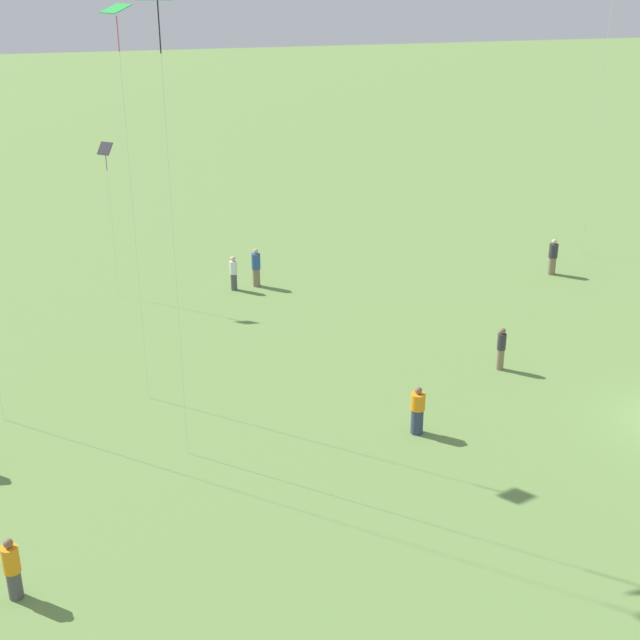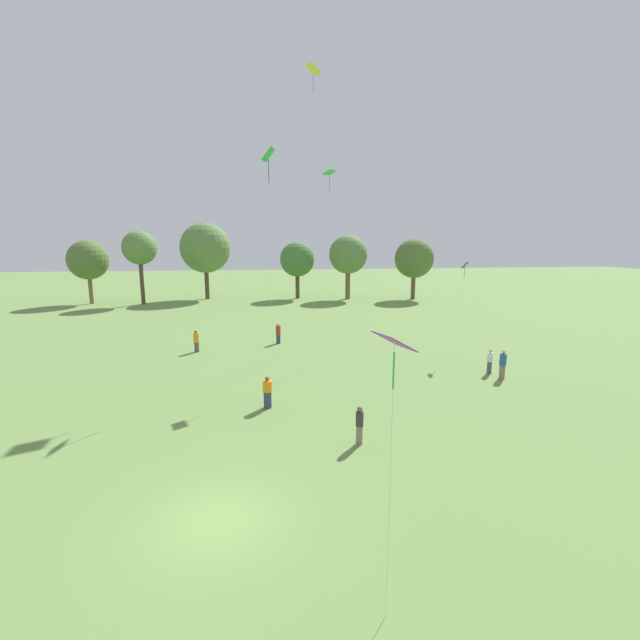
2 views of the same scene
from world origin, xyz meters
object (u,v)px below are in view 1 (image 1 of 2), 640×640
object	(u,v)px
kite_0	(118,38)
person_6	(12,569)
person_3	(553,257)
person_5	(418,411)
person_8	(256,268)
kite_6	(158,6)
person_7	(234,273)
person_2	(501,348)
kite_3	(106,156)

from	to	relation	value
kite_0	person_6	bearing A→B (deg)	-13.70
person_3	person_5	distance (m)	17.39
person_5	person_8	distance (m)	15.05
person_5	person_3	bearing A→B (deg)	-164.63
person_5	kite_6	distance (m)	14.68
person_7	kite_0	world-z (taller)	kite_0
person_5	person_8	world-z (taller)	person_8
person_2	kite_3	distance (m)	18.69
person_6	kite_0	world-z (taller)	kite_0
person_2	person_7	xyz separation A→B (m)	(10.77, 8.53, -0.04)
person_2	person_3	size ratio (longest dim) A/B	0.95
person_2	person_7	bearing A→B (deg)	46.18
person_2	kite_6	world-z (taller)	kite_6
person_2	person_3	distance (m)	11.49
person_3	person_7	bearing A→B (deg)	153.30
kite_0	kite_3	distance (m)	12.01
person_2	kite_6	distance (m)	17.80
person_7	kite_6	bearing A→B (deg)	-163.52
person_7	person_8	distance (m)	1.13
person_3	kite_3	size ratio (longest dim) A/B	0.25
kite_6	kite_3	bearing A→B (deg)	158.62
kite_6	person_5	bearing A→B (deg)	58.30
kite_6	person_2	bearing A→B (deg)	77.27
person_2	person_7	size ratio (longest dim) A/B	1.04
person_2	kite_0	xyz separation A→B (m)	(0.84, 13.12, 11.43)
kite_3	kite_6	size ratio (longest dim) A/B	0.49
person_6	person_7	xyz separation A→B (m)	(19.81, -8.47, -0.03)
person_6	person_8	size ratio (longest dim) A/B	0.94
person_2	person_8	xyz separation A→B (m)	(11.01, 7.42, 0.05)
person_6	person_7	size ratio (longest dim) A/B	1.06
person_7	kite_3	bearing A→B (deg)	115.26
kite_3	person_2	bearing A→B (deg)	44.57
person_8	kite_6	xyz separation A→B (m)	(-14.28, 4.74, 12.52)
person_2	kite_6	bearing A→B (deg)	112.87
person_5	kite_3	world-z (taller)	kite_3
person_2	kite_3	xyz separation A→B (m)	(11.30, 13.80, 5.58)
person_8	kite_6	bearing A→B (deg)	-69.31
person_5	person_8	xyz separation A→B (m)	(14.79, 2.75, 0.09)
person_6	kite_6	world-z (taller)	kite_6
kite_3	person_5	bearing A→B (deg)	25.07
person_3	person_5	world-z (taller)	person_3
person_8	kite_3	bearing A→B (deg)	-143.57
person_7	kite_0	xyz separation A→B (m)	(-9.93, 4.60, 11.47)
person_2	person_6	world-z (taller)	person_6
person_7	person_2	bearing A→B (deg)	-110.63
person_2	kite_0	bearing A→B (deg)	94.16
person_2	kite_0	size ratio (longest dim) A/B	0.13
person_3	kite_0	size ratio (longest dim) A/B	0.13
person_3	person_7	world-z (taller)	person_3
person_5	kite_3	distance (m)	18.51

